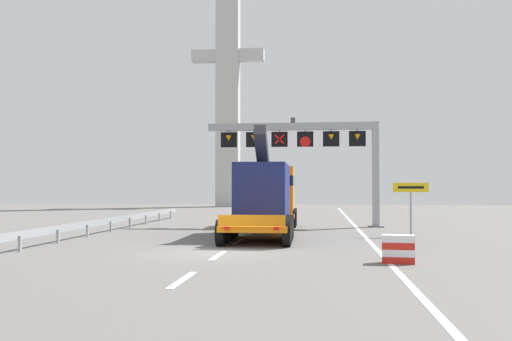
{
  "coord_description": "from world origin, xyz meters",
  "views": [
    {
      "loc": [
        3.97,
        -20.14,
        2.42
      ],
      "look_at": [
        0.52,
        10.28,
        3.34
      ],
      "focal_mm": 38.77,
      "sensor_mm": 36.0,
      "label": 1
    }
  ],
  "objects_px": {
    "heavy_haul_truck_orange": "(267,195)",
    "crash_barrier_striped": "(398,249)",
    "overhead_lane_gantry": "(311,142)",
    "exit_sign_yellow": "(411,195)",
    "bridge_pylon_distant": "(228,82)"
  },
  "relations": [
    {
      "from": "heavy_haul_truck_orange",
      "to": "crash_barrier_striped",
      "type": "bearing_deg",
      "value": -65.95
    },
    {
      "from": "overhead_lane_gantry",
      "to": "heavy_haul_truck_orange",
      "type": "xyz_separation_m",
      "value": [
        -2.33,
        -4.28,
        -3.18
      ]
    },
    {
      "from": "crash_barrier_striped",
      "to": "exit_sign_yellow",
      "type": "bearing_deg",
      "value": 78.51
    },
    {
      "from": "overhead_lane_gantry",
      "to": "heavy_haul_truck_orange",
      "type": "relative_size",
      "value": 0.76
    },
    {
      "from": "exit_sign_yellow",
      "to": "crash_barrier_striped",
      "type": "bearing_deg",
      "value": -101.49
    },
    {
      "from": "bridge_pylon_distant",
      "to": "exit_sign_yellow",
      "type": "bearing_deg",
      "value": -68.4
    },
    {
      "from": "overhead_lane_gantry",
      "to": "bridge_pylon_distant",
      "type": "distance_m",
      "value": 36.51
    },
    {
      "from": "heavy_haul_truck_orange",
      "to": "bridge_pylon_distant",
      "type": "distance_m",
      "value": 40.84
    },
    {
      "from": "overhead_lane_gantry",
      "to": "bridge_pylon_distant",
      "type": "xyz_separation_m",
      "value": [
        -10.72,
        33.34,
        10.32
      ]
    },
    {
      "from": "crash_barrier_striped",
      "to": "bridge_pylon_distant",
      "type": "xyz_separation_m",
      "value": [
        -13.64,
        49.39,
        15.04
      ]
    },
    {
      "from": "heavy_haul_truck_orange",
      "to": "exit_sign_yellow",
      "type": "bearing_deg",
      "value": -14.69
    },
    {
      "from": "heavy_haul_truck_orange",
      "to": "crash_barrier_striped",
      "type": "distance_m",
      "value": 12.98
    },
    {
      "from": "heavy_haul_truck_orange",
      "to": "crash_barrier_striped",
      "type": "xyz_separation_m",
      "value": [
        5.25,
        -11.77,
        -1.54
      ]
    },
    {
      "from": "bridge_pylon_distant",
      "to": "crash_barrier_striped",
      "type": "bearing_deg",
      "value": -74.56
    },
    {
      "from": "heavy_haul_truck_orange",
      "to": "exit_sign_yellow",
      "type": "height_order",
      "value": "heavy_haul_truck_orange"
    }
  ]
}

